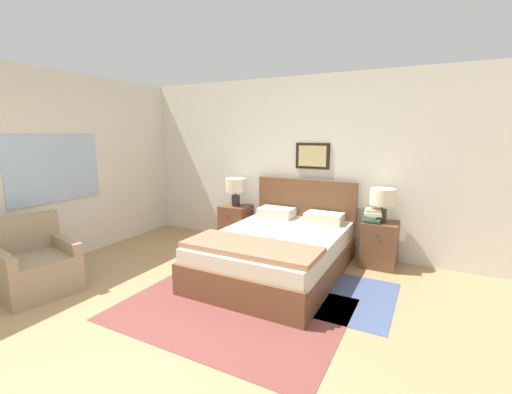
% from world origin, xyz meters
% --- Properties ---
extents(ground_plane, '(16.00, 16.00, 0.00)m').
position_xyz_m(ground_plane, '(0.00, 0.00, 0.00)').
color(ground_plane, tan).
extents(wall_back, '(7.61, 0.09, 2.60)m').
position_xyz_m(wall_back, '(0.00, 3.24, 1.30)').
color(wall_back, silver).
rests_on(wall_back, ground_plane).
extents(wall_left, '(0.08, 5.61, 2.60)m').
position_xyz_m(wall_left, '(-2.63, 1.59, 1.30)').
color(wall_left, silver).
rests_on(wall_left, ground_plane).
extents(area_rug_main, '(2.25, 1.64, 0.01)m').
position_xyz_m(area_rug_main, '(0.22, 1.02, 0.00)').
color(area_rug_main, brown).
rests_on(area_rug_main, ground_plane).
extents(area_rug_bedside, '(0.74, 1.22, 0.01)m').
position_xyz_m(area_rug_bedside, '(1.33, 1.85, 0.00)').
color(area_rug_bedside, '#47567F').
rests_on(area_rug_bedside, ground_plane).
extents(bed, '(1.53, 2.16, 1.09)m').
position_xyz_m(bed, '(0.24, 2.10, 0.29)').
color(bed, brown).
rests_on(bed, ground_plane).
extents(armchair, '(0.86, 0.86, 0.84)m').
position_xyz_m(armchair, '(-1.95, 0.36, 0.29)').
color(armchair, '#998466').
rests_on(armchair, ground_plane).
extents(nightstand_near_window, '(0.44, 0.45, 0.61)m').
position_xyz_m(nightstand_near_window, '(-0.88, 2.95, 0.31)').
color(nightstand_near_window, brown).
rests_on(nightstand_near_window, ground_plane).
extents(nightstand_by_door, '(0.44, 0.45, 0.61)m').
position_xyz_m(nightstand_by_door, '(1.37, 2.95, 0.31)').
color(nightstand_by_door, brown).
rests_on(nightstand_by_door, ground_plane).
extents(table_lamp_near_window, '(0.32, 0.32, 0.45)m').
position_xyz_m(table_lamp_near_window, '(-0.88, 2.95, 0.92)').
color(table_lamp_near_window, '#2D2823').
rests_on(table_lamp_near_window, nightstand_near_window).
extents(table_lamp_by_door, '(0.32, 0.32, 0.45)m').
position_xyz_m(table_lamp_by_door, '(1.36, 2.95, 0.92)').
color(table_lamp_by_door, '#2D2823').
rests_on(table_lamp_by_door, nightstand_by_door).
extents(book_thick_bottom, '(0.23, 0.23, 0.03)m').
position_xyz_m(book_thick_bottom, '(1.27, 2.91, 0.63)').
color(book_thick_bottom, '#4C7551').
rests_on(book_thick_bottom, nightstand_by_door).
extents(book_hardcover_middle, '(0.24, 0.28, 0.03)m').
position_xyz_m(book_hardcover_middle, '(1.27, 2.91, 0.66)').
color(book_hardcover_middle, '#4C7551').
rests_on(book_hardcover_middle, book_thick_bottom).
extents(book_novel_upper, '(0.20, 0.29, 0.03)m').
position_xyz_m(book_novel_upper, '(1.27, 2.91, 0.69)').
color(book_novel_upper, '#4C7551').
rests_on(book_novel_upper, book_hardcover_middle).
extents(book_slim_near_top, '(0.25, 0.26, 0.04)m').
position_xyz_m(book_slim_near_top, '(1.27, 2.91, 0.73)').
color(book_slim_near_top, silver).
rests_on(book_slim_near_top, book_novel_upper).
extents(book_paperback_top, '(0.22, 0.23, 0.04)m').
position_xyz_m(book_paperback_top, '(1.27, 2.91, 0.77)').
color(book_paperback_top, beige).
rests_on(book_paperback_top, book_slim_near_top).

